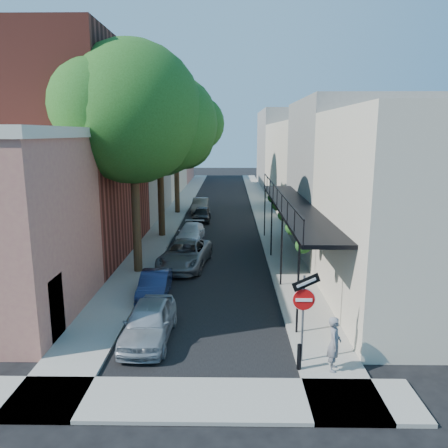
{
  "coord_description": "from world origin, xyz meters",
  "views": [
    {
      "loc": [
        0.92,
        -11.46,
        7.06
      ],
      "look_at": [
        0.63,
        8.98,
        2.8
      ],
      "focal_mm": 35.0,
      "sensor_mm": 36.0,
      "label": 1
    }
  ],
  "objects_px": {
    "sign_post": "(304,303)",
    "parked_car_a": "(149,322)",
    "bollard": "(299,357)",
    "oak_near": "(142,116)",
    "parked_car_c": "(185,254)",
    "pedestrian": "(334,344)",
    "oak_far": "(181,119)",
    "parked_car_b": "(155,285)",
    "parked_car_e": "(202,214)",
    "parked_car_d": "(191,233)",
    "parked_car_f": "(200,206)",
    "oak_mid": "(165,133)"
  },
  "relations": [
    {
      "from": "bollard",
      "to": "parked_car_a",
      "type": "xyz_separation_m",
      "value": [
        -4.87,
        2.06,
        0.15
      ]
    },
    {
      "from": "bollard",
      "to": "oak_near",
      "type": "distance_m",
      "value": 13.78
    },
    {
      "from": "oak_near",
      "to": "pedestrian",
      "type": "distance_m",
      "value": 14.06
    },
    {
      "from": "parked_car_b",
      "to": "parked_car_f",
      "type": "xyz_separation_m",
      "value": [
        0.6,
        20.83,
        0.09
      ]
    },
    {
      "from": "parked_car_d",
      "to": "parked_car_c",
      "type": "bearing_deg",
      "value": -84.47
    },
    {
      "from": "sign_post",
      "to": "parked_car_a",
      "type": "relative_size",
      "value": 0.76
    },
    {
      "from": "oak_near",
      "to": "parked_car_e",
      "type": "bearing_deg",
      "value": 81.5
    },
    {
      "from": "parked_car_b",
      "to": "parked_car_d",
      "type": "relative_size",
      "value": 0.88
    },
    {
      "from": "oak_far",
      "to": "pedestrian",
      "type": "xyz_separation_m",
      "value": [
        7.37,
        -26.77,
        -7.3
      ]
    },
    {
      "from": "parked_car_d",
      "to": "sign_post",
      "type": "bearing_deg",
      "value": -69.48
    },
    {
      "from": "parked_car_d",
      "to": "oak_far",
      "type": "bearing_deg",
      "value": 102.76
    },
    {
      "from": "oak_near",
      "to": "parked_car_c",
      "type": "distance_m",
      "value": 7.48
    },
    {
      "from": "sign_post",
      "to": "parked_car_a",
      "type": "bearing_deg",
      "value": 162.47
    },
    {
      "from": "sign_post",
      "to": "pedestrian",
      "type": "height_order",
      "value": "sign_post"
    },
    {
      "from": "parked_car_b",
      "to": "pedestrian",
      "type": "xyz_separation_m",
      "value": [
        6.39,
        -6.11,
        0.39
      ]
    },
    {
      "from": "bollard",
      "to": "pedestrian",
      "type": "xyz_separation_m",
      "value": [
        1.02,
        0.0,
        0.44
      ]
    },
    {
      "from": "oak_near",
      "to": "oak_mid",
      "type": "relative_size",
      "value": 1.12
    },
    {
      "from": "oak_near",
      "to": "parked_car_b",
      "type": "bearing_deg",
      "value": -74.68
    },
    {
      "from": "parked_car_a",
      "to": "parked_car_e",
      "type": "relative_size",
      "value": 1.12
    },
    {
      "from": "bollard",
      "to": "parked_car_e",
      "type": "distance_m",
      "value": 23.33
    },
    {
      "from": "oak_far",
      "to": "parked_car_d",
      "type": "xyz_separation_m",
      "value": [
        1.67,
        -10.37,
        -7.7
      ]
    },
    {
      "from": "oak_mid",
      "to": "bollard",
      "type": "bearing_deg",
      "value": -70.1
    },
    {
      "from": "parked_car_e",
      "to": "pedestrian",
      "type": "relative_size",
      "value": 2.1
    },
    {
      "from": "pedestrian",
      "to": "oak_mid",
      "type": "bearing_deg",
      "value": 36.74
    },
    {
      "from": "sign_post",
      "to": "pedestrian",
      "type": "relative_size",
      "value": 1.79
    },
    {
      "from": "parked_car_c",
      "to": "pedestrian",
      "type": "relative_size",
      "value": 2.95
    },
    {
      "from": "parked_car_e",
      "to": "pedestrian",
      "type": "xyz_separation_m",
      "value": [
        5.42,
        -22.91,
        0.36
      ]
    },
    {
      "from": "oak_near",
      "to": "parked_car_b",
      "type": "height_order",
      "value": "oak_near"
    },
    {
      "from": "oak_mid",
      "to": "parked_car_d",
      "type": "bearing_deg",
      "value": -37.5
    },
    {
      "from": "parked_car_a",
      "to": "parked_car_c",
      "type": "xyz_separation_m",
      "value": [
        0.39,
        8.53,
        0.02
      ]
    },
    {
      "from": "parked_car_a",
      "to": "parked_car_f",
      "type": "relative_size",
      "value": 0.99
    },
    {
      "from": "oak_mid",
      "to": "parked_car_c",
      "type": "bearing_deg",
      "value": -74.87
    },
    {
      "from": "oak_far",
      "to": "pedestrian",
      "type": "distance_m",
      "value": 28.71
    },
    {
      "from": "bollard",
      "to": "parked_car_c",
      "type": "distance_m",
      "value": 11.5
    },
    {
      "from": "oak_far",
      "to": "parked_car_f",
      "type": "height_order",
      "value": "oak_far"
    },
    {
      "from": "bollard",
      "to": "parked_car_f",
      "type": "height_order",
      "value": "parked_car_f"
    },
    {
      "from": "oak_mid",
      "to": "parked_car_e",
      "type": "relative_size",
      "value": 2.91
    },
    {
      "from": "parked_car_c",
      "to": "oak_mid",
      "type": "bearing_deg",
      "value": 112.56
    },
    {
      "from": "bollard",
      "to": "oak_far",
      "type": "distance_m",
      "value": 28.58
    },
    {
      "from": "parked_car_c",
      "to": "parked_car_d",
      "type": "relative_size",
      "value": 1.28
    },
    {
      "from": "oak_near",
      "to": "parked_car_c",
      "type": "height_order",
      "value": "oak_near"
    },
    {
      "from": "bollard",
      "to": "oak_far",
      "type": "height_order",
      "value": "oak_far"
    },
    {
      "from": "parked_car_a",
      "to": "parked_car_c",
      "type": "relative_size",
      "value": 0.79
    },
    {
      "from": "oak_far",
      "to": "parked_car_a",
      "type": "xyz_separation_m",
      "value": [
        1.48,
        -24.71,
        -7.59
      ]
    },
    {
      "from": "parked_car_d",
      "to": "parked_car_e",
      "type": "bearing_deg",
      "value": 91.11
    },
    {
      "from": "parked_car_d",
      "to": "pedestrian",
      "type": "bearing_deg",
      "value": -67.21
    },
    {
      "from": "parked_car_c",
      "to": "parked_car_f",
      "type": "relative_size",
      "value": 1.26
    },
    {
      "from": "bollard",
      "to": "parked_car_a",
      "type": "height_order",
      "value": "parked_car_a"
    },
    {
      "from": "parked_car_d",
      "to": "parked_car_a",
      "type": "bearing_deg",
      "value": -87.16
    },
    {
      "from": "parked_car_e",
      "to": "parked_car_f",
      "type": "relative_size",
      "value": 0.89
    }
  ]
}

